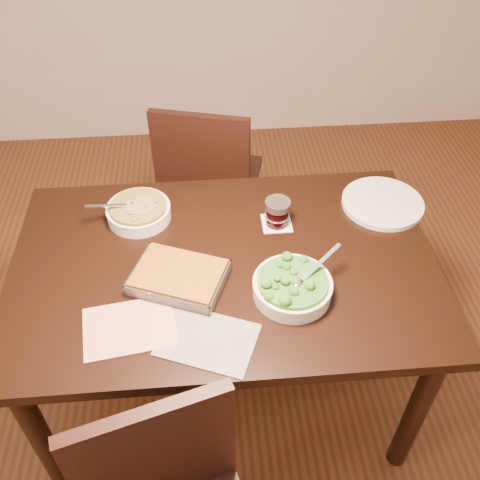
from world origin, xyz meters
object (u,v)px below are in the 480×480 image
Objects in this scene: stew_bowl at (139,211)px; wine_tumbler at (277,212)px; baking_dish at (179,277)px; dinner_plate at (383,203)px; broccoli_bowl at (292,286)px; table at (225,281)px; chair_far at (208,178)px.

stew_bowl is 2.55× the size of wine_tumbler.
baking_dish is 0.81m from dinner_plate.
broccoli_bowl is at bearing -135.15° from dinner_plate.
wine_tumbler is (0.34, 0.25, 0.03)m from baking_dish.
table is at bearing -40.59° from stew_bowl.
table is 0.21m from baking_dish.
table is 5.63× the size of stew_bowl.
wine_tumbler is 0.72m from chair_far.
wine_tumbler is 0.41m from dinner_plate.
table is 1.55× the size of chair_far.
broccoli_bowl is at bearing 9.78° from baking_dish.
broccoli_bowl is (0.20, -0.16, 0.13)m from table.
baking_dish is (-0.15, -0.08, 0.12)m from table.
table is 0.81m from chair_far.
broccoli_bowl is 0.28× the size of chair_far.
table is at bearing 142.40° from broccoli_bowl.
stew_bowl is 0.28× the size of chair_far.
wine_tumbler is at bearing 90.51° from broccoli_bowl.
broccoli_bowl is 2.61× the size of wine_tumbler.
stew_bowl is 0.73× the size of baking_dish.
broccoli_bowl is (0.49, -0.40, 0.00)m from stew_bowl.
dinner_plate is at bearing -0.34° from stew_bowl.
broccoli_bowl is 0.33m from wine_tumbler.
stew_bowl is 0.63m from broccoli_bowl.
wine_tumbler is (-0.00, 0.33, 0.02)m from broccoli_bowl.
chair_far is at bearing 110.20° from wine_tumbler.
table is at bearing 107.23° from chair_far.
wine_tumbler is at bearing 58.36° from baking_dish.
baking_dish is 0.92m from chair_far.
chair_far is at bearing 104.28° from baking_dish.
chair_far is (-0.23, 0.95, -0.28)m from broccoli_bowl.
baking_dish is at bearing 97.46° from chair_far.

